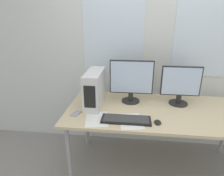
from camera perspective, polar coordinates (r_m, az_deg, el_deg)
The scene contains 10 objects.
wall_back at distance 2.44m, azimuth 13.69°, elevation 12.18°, with size 8.00×0.07×2.70m.
desk at distance 2.08m, azimuth 14.02°, elevation -7.61°, with size 1.94×0.89×0.77m.
pc_tower at distance 2.05m, azimuth -5.30°, elevation -0.13°, with size 0.16×0.49×0.38m.
monitor_main at distance 2.10m, azimuth 5.90°, elevation 2.29°, with size 0.48×0.21×0.48m.
monitor_right_near at distance 2.17m, azimuth 20.14°, elevation 0.85°, with size 0.42×0.21×0.43m.
keyboard at distance 1.79m, azimuth 4.28°, elevation -9.56°, with size 0.46×0.17×0.02m.
mouse at distance 1.79m, azimuth 13.75°, elevation -10.05°, with size 0.06×0.09×0.02m.
cell_phone at distance 1.94m, azimuth -10.88°, elevation -7.63°, with size 0.10×0.13×0.01m.
paper_sheet_left at distance 1.82m, azimuth -4.68°, elevation -9.37°, with size 0.26×0.33×0.00m.
paper_sheet_front at distance 1.79m, azimuth 5.76°, elevation -9.97°, with size 0.26×0.33×0.00m.
Camera 1 is at (-0.29, -1.38, 1.67)m, focal length 30.00 mm.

